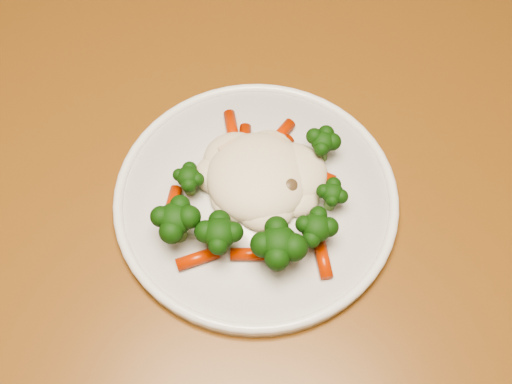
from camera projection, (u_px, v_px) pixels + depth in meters
dining_table at (164, 211)px, 0.75m from camera, size 1.43×1.21×0.75m
plate at (256, 199)px, 0.64m from camera, size 0.28×0.28×0.01m
meal at (256, 195)px, 0.61m from camera, size 0.18×0.19×0.05m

